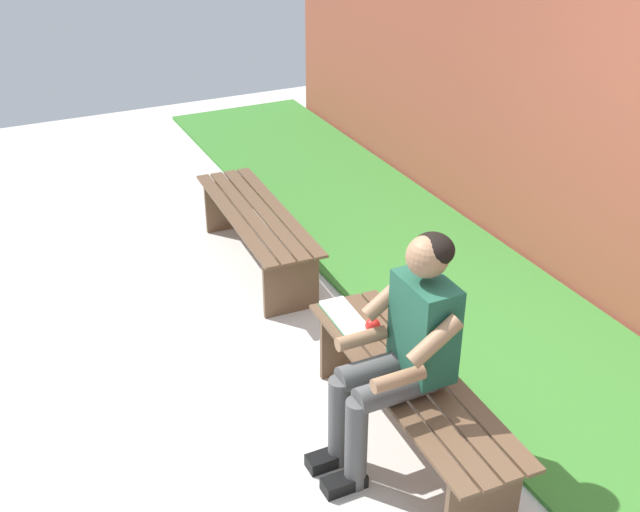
{
  "coord_description": "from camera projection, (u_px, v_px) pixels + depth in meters",
  "views": [
    {
      "loc": [
        -2.69,
        1.79,
        2.87
      ],
      "look_at": [
        0.73,
        0.15,
        0.79
      ],
      "focal_mm": 44.81,
      "sensor_mm": 36.0,
      "label": 1
    }
  ],
  "objects": [
    {
      "name": "ground_plane",
      "position": [
        165.0,
        385.0,
        4.65
      ],
      "size": [
        10.0,
        7.0,
        0.04
      ],
      "primitive_type": "cube",
      "color": "beige"
    },
    {
      "name": "apple",
      "position": [
        373.0,
        326.0,
        4.29
      ],
      "size": [
        0.08,
        0.08,
        0.08
      ],
      "primitive_type": "sphere",
      "color": "red",
      "rests_on": "bench_near"
    },
    {
      "name": "book_open",
      "position": [
        346.0,
        318.0,
        4.41
      ],
      "size": [
        0.42,
        0.17,
        0.02
      ],
      "rotation": [
        0.0,
        0.0,
        -0.04
      ],
      "color": "white",
      "rests_on": "bench_near"
    },
    {
      "name": "grass_strip",
      "position": [
        464.0,
        299.0,
        5.42
      ],
      "size": [
        9.0,
        1.44,
        0.03
      ],
      "primitive_type": "cube",
      "color": "#387A2D",
      "rests_on": "ground"
    },
    {
      "name": "bench_near",
      "position": [
        409.0,
        392.0,
        4.02
      ],
      "size": [
        1.63,
        0.49,
        0.44
      ],
      "rotation": [
        0.0,
        0.0,
        -0.04
      ],
      "color": "brown",
      "rests_on": "ground"
    },
    {
      "name": "bench_far",
      "position": [
        257.0,
        225.0,
        5.69
      ],
      "size": [
        1.6,
        0.49,
        0.44
      ],
      "rotation": [
        0.0,
        0.0,
        -0.04
      ],
      "color": "brown",
      "rests_on": "ground"
    },
    {
      "name": "person_seated",
      "position": [
        401.0,
        346.0,
        3.78
      ],
      "size": [
        0.5,
        0.69,
        1.25
      ],
      "color": "#1E513D",
      "rests_on": "ground"
    }
  ]
}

